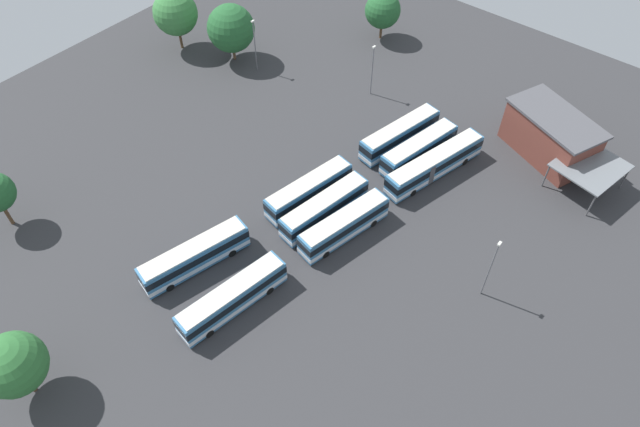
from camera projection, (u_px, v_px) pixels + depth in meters
The scene contains 18 objects.
ground_plane at pixel (325, 217), 71.67m from camera, with size 113.17×113.17×0.00m, color #333335.
bus_row0_slot0 at pixel (233, 298), 61.72m from camera, with size 13.28×4.52×3.51m.
bus_row0_slot2 at pixel (195, 256), 65.37m from camera, with size 13.28×5.60×3.51m.
bus_row1_slot0 at pixel (344, 225), 68.35m from camera, with size 12.48×4.93×3.51m.
bus_row1_slot1 at pixel (324, 208), 70.15m from camera, with size 12.68×4.49×3.51m.
bus_row1_slot2 at pixel (309, 190), 72.09m from camera, with size 12.58×4.66×3.51m.
bus_row2_slot0 at pixel (434, 165), 75.14m from camera, with size 15.59×6.06×3.51m.
bus_row2_slot1 at pixel (419, 149), 77.05m from camera, with size 12.46×4.79×3.51m.
bus_row2_slot2 at pixel (400, 134), 79.02m from camera, with size 13.15×4.99×3.51m.
depot_building at pixel (551, 135), 76.85m from camera, with size 10.85×14.20×6.41m.
maintenance_shelter at pixel (591, 166), 72.30m from camera, with size 9.43×8.67×3.89m.
lamp_post_by_building at pixel (491, 267), 60.53m from camera, with size 0.56×0.28×9.11m.
lamp_post_far_corner at pixel (255, 44), 88.55m from camera, with size 0.56×0.28×8.60m.
lamp_post_near_entrance at pixel (372, 68), 84.58m from camera, with size 0.56×0.28×8.26m.
tree_west_edge at pixel (383, 10), 94.34m from camera, with size 5.89×5.89×8.01m.
tree_south_edge at pixel (13, 365), 52.77m from camera, with size 6.19×6.19×8.54m.
tree_north_edge at pixel (231, 28), 89.82m from camera, with size 7.48×7.48×9.30m.
tree_east_edge at pixel (175, 13), 91.48m from camera, with size 7.09×7.09×9.82m.
Camera 1 is at (-36.44, -29.20, 54.37)m, focal length 32.32 mm.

